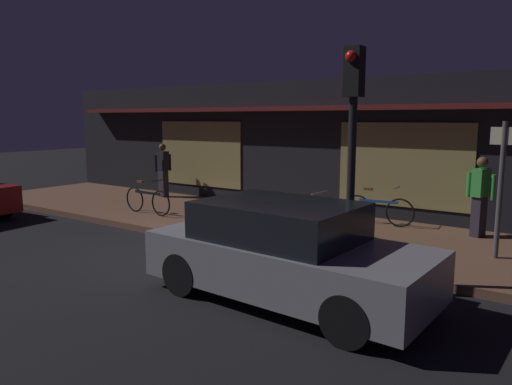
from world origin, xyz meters
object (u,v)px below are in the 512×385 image
at_px(traffic_light_pole, 352,127).
at_px(parked_car_far, 285,252).
at_px(person_photographer, 163,169).
at_px(person_bystander, 480,195).
at_px(bicycle_parked, 147,200).
at_px(sign_post, 501,182).
at_px(motorcycle, 300,212).
at_px(bicycle_extra, 378,209).

bearing_deg(traffic_light_pole, parked_car_far, -127.09).
distance_m(person_photographer, person_bystander, 9.15).
height_order(bicycle_parked, traffic_light_pole, traffic_light_pole).
relative_size(person_bystander, sign_post, 0.70).
height_order(person_bystander, sign_post, sign_post).
height_order(motorcycle, bicycle_parked, motorcycle).
bearing_deg(sign_post, traffic_light_pole, -121.09).
distance_m(motorcycle, bicycle_extra, 2.15).
bearing_deg(parked_car_far, traffic_light_pole, 52.91).
distance_m(bicycle_extra, person_photographer, 7.03).
height_order(bicycle_extra, person_photographer, person_photographer).
bearing_deg(traffic_light_pole, bicycle_parked, 163.59).
bearing_deg(traffic_light_pole, bicycle_extra, 104.99).
height_order(motorcycle, person_photographer, person_photographer).
xyz_separation_m(person_bystander, sign_post, (0.57, -1.50, 0.48)).
height_order(bicycle_parked, sign_post, sign_post).
distance_m(sign_post, parked_car_far, 4.22).
bearing_deg(person_bystander, sign_post, -69.15).
bearing_deg(bicycle_extra, motorcycle, -117.57).
xyz_separation_m(motorcycle, bicycle_parked, (-4.36, -0.28, -0.14)).
xyz_separation_m(motorcycle, sign_post, (3.70, 0.50, 0.86)).
xyz_separation_m(bicycle_extra, sign_post, (2.71, -1.40, 1.00)).
relative_size(person_photographer, person_bystander, 1.00).
bearing_deg(sign_post, bicycle_parked, -174.48).
bearing_deg(bicycle_extra, person_bystander, 2.57).
height_order(motorcycle, bicycle_extra, motorcycle).
distance_m(sign_post, traffic_light_pole, 3.27).
relative_size(sign_post, traffic_light_pole, 0.67).
bearing_deg(parked_car_far, motorcycle, 116.09).
bearing_deg(person_bystander, bicycle_extra, -177.43).
bearing_deg(person_bystander, parked_car_far, -108.41).
bearing_deg(motorcycle, parked_car_far, -63.91).
distance_m(bicycle_extra, sign_post, 3.21).
bearing_deg(bicycle_extra, sign_post, -27.37).
relative_size(person_bystander, traffic_light_pole, 0.46).
xyz_separation_m(bicycle_extra, traffic_light_pole, (1.09, -4.08, 1.97)).
xyz_separation_m(sign_post, parked_car_far, (-2.23, -3.49, -0.81)).
distance_m(traffic_light_pole, parked_car_far, 2.05).
height_order(sign_post, parked_car_far, sign_post).
relative_size(motorcycle, traffic_light_pole, 0.47).
distance_m(bicycle_parked, person_bystander, 7.84).
xyz_separation_m(bicycle_extra, person_photographer, (-7.01, 0.01, 0.52)).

